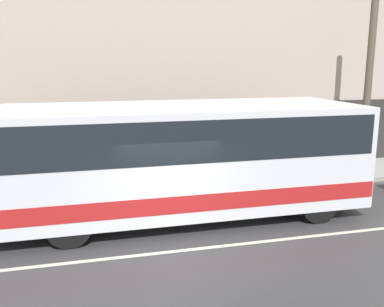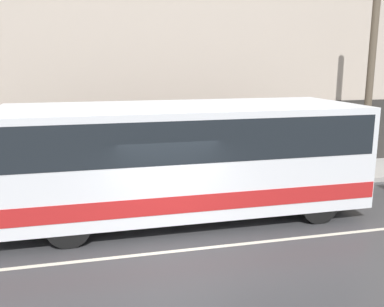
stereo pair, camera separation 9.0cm
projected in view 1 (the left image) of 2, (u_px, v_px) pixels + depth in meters
The scene contains 7 objects.
ground_plane at pixel (177, 251), 10.15m from camera, with size 60.00×60.00×0.00m, color #38383A.
sidewalk at pixel (144, 185), 15.29m from camera, with size 60.00×2.90×0.17m.
building_facade at pixel (134, 12), 15.51m from camera, with size 60.00×0.35×12.80m.
lane_stripe at pixel (177, 251), 10.15m from camera, with size 54.00×0.14×0.01m.
transit_bus at pixel (178, 156), 11.77m from camera, with size 10.71×2.60×3.31m.
utility_pole_near at pixel (368, 85), 15.83m from camera, with size 0.27×0.27×6.81m.
pedestrian_waiting at pixel (195, 154), 16.18m from camera, with size 0.36×0.36×1.76m.
Camera 1 is at (-1.99, -9.23, 4.41)m, focal length 40.00 mm.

